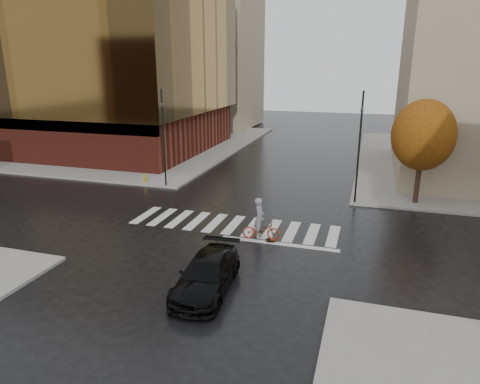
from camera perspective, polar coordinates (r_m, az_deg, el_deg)
The scene contains 12 objects.
ground at distance 23.57m, azimuth -1.26°, elevation -4.83°, with size 120.00×120.00×0.00m, color black.
sidewalk_nw at distance 51.00m, azimuth -16.48°, elevation 6.40°, with size 30.00×30.00×0.15m, color gray.
crosswalk at distance 24.01m, azimuth -0.89°, elevation -4.40°, with size 12.00×3.00×0.01m, color silver.
office_glass at distance 48.39m, azimuth -20.34°, elevation 15.32°, with size 27.00×19.00×16.00m.
building_nw_far at distance 62.18m, azimuth -4.72°, elevation 18.10°, with size 14.00×12.00×20.00m, color gray.
tree_ne_a at distance 28.65m, azimuth 23.25°, elevation 6.96°, with size 3.80×3.80×6.50m.
sedan at distance 17.24m, azimuth -4.45°, elevation -10.90°, with size 1.93×4.75×1.38m, color black.
cyclist at distance 21.88m, azimuth 2.77°, elevation -4.48°, with size 2.00×0.88×2.21m.
traffic_light_nw at distance 30.85m, azimuth -10.19°, elevation 7.82°, with size 0.18×0.15×6.86m.
traffic_light_ne at distance 27.46m, azimuth 15.66°, elevation 6.57°, with size 0.20×0.22×6.99m.
fire_hydrant at distance 32.59m, azimuth -12.58°, elevation 1.86°, with size 0.23×0.23×0.66m.
manhole at distance 22.03m, azimuth 4.18°, elevation -6.45°, with size 0.63×0.63×0.01m, color #4C391B.
Camera 1 is at (6.97, -20.77, 8.69)m, focal length 32.00 mm.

